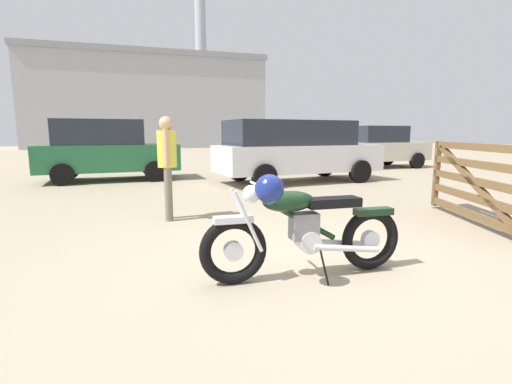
{
  "coord_description": "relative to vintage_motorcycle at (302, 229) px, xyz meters",
  "views": [
    {
      "loc": [
        -1.5,
        -3.66,
        1.4
      ],
      "look_at": [
        -0.4,
        0.66,
        0.69
      ],
      "focal_mm": 26.01,
      "sensor_mm": 36.0,
      "label": 1
    }
  ],
  "objects": [
    {
      "name": "bystander",
      "position": [
        -1.19,
        2.84,
        0.53
      ],
      "size": [
        0.3,
        0.46,
        1.66
      ],
      "rotation": [
        0.0,
        0.0,
        3.07
      ],
      "color": "#706656",
      "rests_on": "ground_plane"
    },
    {
      "name": "timber_gate",
      "position": [
        3.3,
        1.14,
        0.21
      ],
      "size": [
        0.77,
        2.49,
        1.6
      ],
      "rotation": [
        0.0,
        0.0,
        1.31
      ],
      "color": "brown",
      "rests_on": "ground_plane"
    },
    {
      "name": "dark_sedan_left",
      "position": [
        2.43,
        6.74,
        0.45
      ],
      "size": [
        4.93,
        2.55,
        1.74
      ],
      "rotation": [
        0.0,
        0.0,
        0.17
      ],
      "color": "black",
      "rests_on": "ground_plane"
    },
    {
      "name": "pale_sedan_back",
      "position": [
        -2.83,
        8.49,
        0.43
      ],
      "size": [
        4.06,
        2.15,
        1.78
      ],
      "rotation": [
        0.0,
        0.0,
        0.11
      ],
      "color": "black",
      "rests_on": "ground_plane"
    },
    {
      "name": "industrial_building",
      "position": [
        -2.14,
        36.59,
        3.92
      ],
      "size": [
        22.06,
        11.42,
        17.65
      ],
      "rotation": [
        0.0,
        0.0,
        0.05
      ],
      "color": "#9EA0A8",
      "rests_on": "ground_plane"
    },
    {
      "name": "ground_plane",
      "position": [
        0.22,
        0.41,
        -0.49
      ],
      "size": [
        80.0,
        80.0,
        0.0
      ],
      "primitive_type": "plane",
      "color": "gray"
    },
    {
      "name": "silver_sedan_mid",
      "position": [
        7.14,
        10.14,
        0.34
      ],
      "size": [
        4.37,
        2.29,
        1.67
      ],
      "rotation": [
        0.0,
        0.0,
        3.26
      ],
      "color": "black",
      "rests_on": "ground_plane"
    },
    {
      "name": "vintage_motorcycle",
      "position": [
        0.0,
        0.0,
        0.0
      ],
      "size": [
        2.08,
        0.74,
        1.07
      ],
      "rotation": [
        0.0,
        0.0,
        3.16
      ],
      "color": "black",
      "rests_on": "ground_plane"
    }
  ]
}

